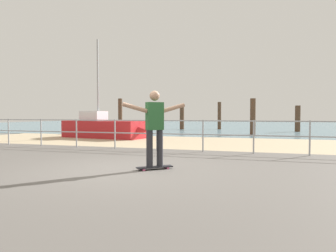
{
  "coord_description": "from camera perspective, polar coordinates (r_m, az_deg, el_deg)",
  "views": [
    {
      "loc": [
        2.88,
        -6.14,
        1.21
      ],
      "look_at": [
        0.29,
        2.0,
        0.9
      ],
      "focal_mm": 32.92,
      "sensor_mm": 36.0,
      "label": 1
    }
  ],
  "objects": [
    {
      "name": "skateboarder",
      "position": [
        6.69,
        -2.49,
        0.42
      ],
      "size": [
        1.14,
        1.03,
        1.65
      ],
      "color": "#26262B",
      "rests_on": "skateboard"
    },
    {
      "name": "groyne_post_2",
      "position": [
        25.63,
        9.5,
        1.89
      ],
      "size": [
        0.29,
        0.29,
        2.26
      ],
      "primitive_type": "cylinder",
      "color": "#513826",
      "rests_on": "ground"
    },
    {
      "name": "groyne_post_3",
      "position": [
        19.25,
        15.43,
        1.68
      ],
      "size": [
        0.33,
        0.33,
        2.2
      ],
      "primitive_type": "cylinder",
      "color": "#513826",
      "rests_on": "ground"
    },
    {
      "name": "ground_plane",
      "position": [
        6.01,
        -11.52,
        -9.59
      ],
      "size": [
        24.0,
        10.0,
        0.04
      ],
      "primitive_type": "cube",
      "color": "#605B56",
      "rests_on": "ground"
    },
    {
      "name": "railing_fence",
      "position": [
        10.65,
        -6.05,
        -0.68
      ],
      "size": [
        14.19,
        0.05,
        1.05
      ],
      "color": "#9EA0A5",
      "rests_on": "ground"
    },
    {
      "name": "sea_surface",
      "position": [
        41.25,
        13.64,
        0.35
      ],
      "size": [
        72.0,
        50.0,
        0.04
      ],
      "primitive_type": "cube",
      "color": "slate",
      "rests_on": "ground"
    },
    {
      "name": "sailboat",
      "position": [
        16.18,
        -11.55,
        -0.39
      ],
      "size": [
        5.06,
        2.1,
        5.11
      ],
      "color": "#B21E23",
      "rests_on": "ground"
    },
    {
      "name": "groyne_post_4",
      "position": [
        23.53,
        22.88,
        1.24
      ],
      "size": [
        0.37,
        0.37,
        1.86
      ],
      "primitive_type": "cylinder",
      "color": "#513826",
      "rests_on": "ground"
    },
    {
      "name": "beach_strip",
      "position": [
        13.5,
        5.29,
        -3.06
      ],
      "size": [
        24.0,
        6.0,
        0.04
      ],
      "primitive_type": "cube",
      "color": "tan",
      "rests_on": "ground"
    },
    {
      "name": "groyne_post_1",
      "position": [
        25.14,
        2.6,
        1.54
      ],
      "size": [
        0.35,
        0.35,
        1.94
      ],
      "primitive_type": "cylinder",
      "color": "#513826",
      "rests_on": "ground"
    },
    {
      "name": "groyne_post_0",
      "position": [
        21.12,
        -8.84,
        1.91
      ],
      "size": [
        0.28,
        0.28,
        2.31
      ],
      "primitive_type": "cylinder",
      "color": "#513826",
      "rests_on": "ground"
    },
    {
      "name": "skateboard",
      "position": [
        6.78,
        -2.48,
        -7.63
      ],
      "size": [
        0.73,
        0.68,
        0.08
      ],
      "color": "black",
      "rests_on": "ground"
    }
  ]
}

